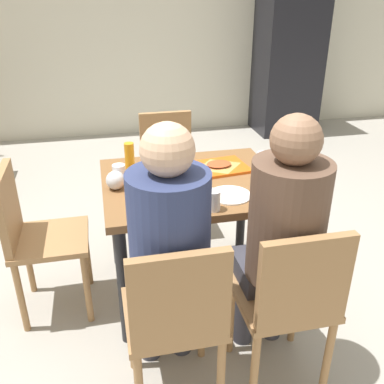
% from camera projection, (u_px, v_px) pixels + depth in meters
% --- Properties ---
extents(ground_plane, '(10.00, 10.00, 0.02)m').
position_uv_depth(ground_plane, '(192.00, 287.00, 2.69)').
color(ground_plane, '#9E998E').
extents(back_wall, '(10.00, 0.10, 2.80)m').
position_uv_depth(back_wall, '(131.00, 13.00, 4.88)').
color(back_wall, beige).
rests_on(back_wall, ground_plane).
extents(main_table, '(0.98, 0.84, 0.73)m').
position_uv_depth(main_table, '(192.00, 197.00, 2.41)').
color(main_table, brown).
rests_on(main_table, ground_plane).
extents(chair_near_left, '(0.40, 0.40, 0.87)m').
position_uv_depth(chair_near_left, '(176.00, 316.00, 1.71)').
color(chair_near_left, '#9E7247').
rests_on(chair_near_left, ground_plane).
extents(chair_near_right, '(0.40, 0.40, 0.87)m').
position_uv_depth(chair_near_right, '(290.00, 298.00, 1.81)').
color(chair_near_right, '#9E7247').
rests_on(chair_near_right, ground_plane).
extents(chair_far_side, '(0.40, 0.40, 0.87)m').
position_uv_depth(chair_far_side, '(168.00, 163.00, 3.17)').
color(chair_far_side, '#9E7247').
rests_on(chair_far_side, ground_plane).
extents(chair_left_end, '(0.40, 0.40, 0.87)m').
position_uv_depth(chair_left_end, '(33.00, 232.00, 2.29)').
color(chair_left_end, '#9E7247').
rests_on(chair_left_end, ground_plane).
extents(person_in_red, '(0.32, 0.42, 1.28)m').
position_uv_depth(person_in_red, '(168.00, 245.00, 1.73)').
color(person_in_red, '#383842').
rests_on(person_in_red, ground_plane).
extents(person_in_brown_jacket, '(0.32, 0.42, 1.28)m').
position_uv_depth(person_in_brown_jacket, '(282.00, 231.00, 1.82)').
color(person_in_brown_jacket, '#383842').
rests_on(person_in_brown_jacket, ground_plane).
extents(tray_red_near, '(0.38, 0.30, 0.02)m').
position_uv_depth(tray_red_near, '(166.00, 193.00, 2.20)').
color(tray_red_near, '#D85914').
rests_on(tray_red_near, main_table).
extents(tray_red_far, '(0.39, 0.30, 0.02)m').
position_uv_depth(tray_red_far, '(216.00, 168.00, 2.51)').
color(tray_red_far, '#D85914').
rests_on(tray_red_far, main_table).
extents(paper_plate_center, '(0.22, 0.22, 0.01)m').
position_uv_depth(paper_plate_center, '(159.00, 166.00, 2.54)').
color(paper_plate_center, white).
rests_on(paper_plate_center, main_table).
extents(paper_plate_near_edge, '(0.22, 0.22, 0.01)m').
position_uv_depth(paper_plate_near_edge, '(230.00, 195.00, 2.19)').
color(paper_plate_near_edge, white).
rests_on(paper_plate_near_edge, main_table).
extents(pizza_slice_a, '(0.23, 0.23, 0.02)m').
position_uv_depth(pizza_slice_a, '(163.00, 193.00, 2.17)').
color(pizza_slice_a, tan).
rests_on(pizza_slice_a, tray_red_near).
extents(pizza_slice_b, '(0.23, 0.20, 0.02)m').
position_uv_depth(pizza_slice_b, '(219.00, 165.00, 2.50)').
color(pizza_slice_b, '#C68C47').
rests_on(pizza_slice_b, tray_red_far).
extents(pizza_slice_c, '(0.20, 0.18, 0.02)m').
position_uv_depth(pizza_slice_c, '(165.00, 166.00, 2.51)').
color(pizza_slice_c, '#C68C47').
rests_on(pizza_slice_c, paper_plate_center).
extents(plastic_cup_a, '(0.07, 0.07, 0.10)m').
position_uv_depth(plastic_cup_a, '(176.00, 150.00, 2.65)').
color(plastic_cup_a, white).
rests_on(plastic_cup_a, main_table).
extents(plastic_cup_b, '(0.07, 0.07, 0.10)m').
position_uv_depth(plastic_cup_b, '(213.00, 200.00, 2.04)').
color(plastic_cup_b, white).
rests_on(plastic_cup_b, main_table).
extents(plastic_cup_c, '(0.07, 0.07, 0.10)m').
position_uv_depth(plastic_cup_c, '(119.00, 174.00, 2.33)').
color(plastic_cup_c, white).
rests_on(plastic_cup_c, main_table).
extents(soda_can, '(0.07, 0.07, 0.12)m').
position_uv_depth(soda_can, '(262.00, 162.00, 2.44)').
color(soda_can, '#B7BCC6').
rests_on(soda_can, main_table).
extents(condiment_bottle, '(0.06, 0.06, 0.16)m').
position_uv_depth(condiment_bottle, '(130.00, 156.00, 2.47)').
color(condiment_bottle, orange).
rests_on(condiment_bottle, main_table).
extents(foil_bundle, '(0.10, 0.10, 0.10)m').
position_uv_depth(foil_bundle, '(115.00, 180.00, 2.25)').
color(foil_bundle, silver).
rests_on(foil_bundle, main_table).
extents(drink_fridge, '(0.70, 0.60, 1.90)m').
position_uv_depth(drink_fridge, '(288.00, 53.00, 5.13)').
color(drink_fridge, black).
rests_on(drink_fridge, ground_plane).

